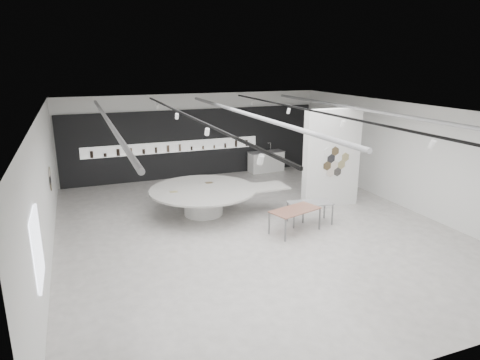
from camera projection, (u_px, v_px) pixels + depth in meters
name	position (u px, v px, depth m)	size (l,w,h in m)	color
room	(251.00, 166.00, 13.26)	(12.02, 14.02, 3.82)	beige
back_wall_display	(193.00, 144.00, 19.63)	(11.80, 0.27, 3.10)	black
partition_column	(332.00, 159.00, 15.48)	(2.20, 0.38, 3.60)	white
display_island	(206.00, 197.00, 14.94)	(4.78, 3.75, 0.95)	white
sample_table_wood	(295.00, 211.00, 13.35)	(1.77, 1.24, 0.75)	brown
sample_table_stone	(310.00, 204.00, 14.09)	(1.50, 0.90, 0.73)	gray
kitchen_counter	(266.00, 161.00, 20.76)	(1.78, 0.80, 1.37)	white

